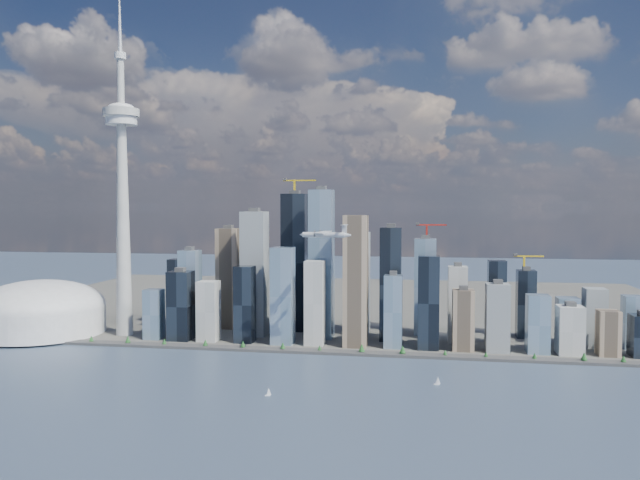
% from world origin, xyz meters
% --- Properties ---
extents(ground, '(4000.00, 4000.00, 0.00)m').
position_xyz_m(ground, '(0.00, 0.00, 0.00)').
color(ground, '#313F56').
rests_on(ground, ground).
extents(seawall, '(1100.00, 22.00, 4.00)m').
position_xyz_m(seawall, '(0.00, 250.00, 2.00)').
color(seawall, '#383838').
rests_on(seawall, ground).
extents(land, '(1400.00, 900.00, 3.00)m').
position_xyz_m(land, '(0.00, 700.00, 1.50)').
color(land, '#4C4C47').
rests_on(land, ground).
extents(shoreline_trees, '(960.53, 7.20, 8.80)m').
position_xyz_m(shoreline_trees, '(0.00, 250.00, 8.78)').
color(shoreline_trees, '#3F2D1E').
rests_on(shoreline_trees, seawall).
extents(skyscraper_cluster, '(736.00, 142.00, 251.68)m').
position_xyz_m(skyscraper_cluster, '(59.62, 336.82, 77.96)').
color(skyscraper_cluster, black).
rests_on(skyscraper_cluster, land).
extents(needle_tower, '(56.00, 56.00, 550.50)m').
position_xyz_m(needle_tower, '(-300.00, 310.00, 235.84)').
color(needle_tower, '#ABABA5').
rests_on(needle_tower, land).
extents(dome_stadium, '(200.00, 200.00, 86.00)m').
position_xyz_m(dome_stadium, '(-440.00, 300.00, 39.44)').
color(dome_stadium, silver).
rests_on(dome_stadium, land).
extents(airplane, '(71.14, 63.05, 17.34)m').
position_xyz_m(airplane, '(41.53, 201.97, 171.03)').
color(airplane, silver).
rests_on(airplane, ground).
extents(sailboat_west, '(6.93, 3.27, 9.62)m').
position_xyz_m(sailboat_west, '(4.28, 43.30, 3.09)').
color(sailboat_west, white).
rests_on(sailboat_west, ground).
extents(sailboat_east, '(7.72, 2.29, 10.74)m').
position_xyz_m(sailboat_east, '(188.03, 117.31, 3.44)').
color(sailboat_east, white).
rests_on(sailboat_east, ground).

